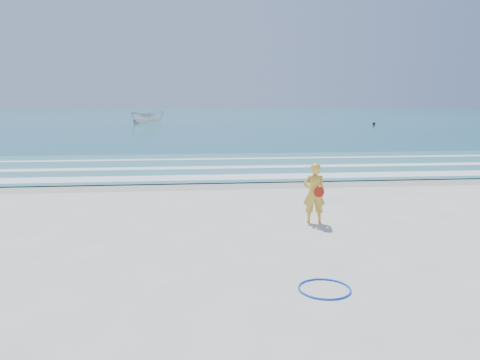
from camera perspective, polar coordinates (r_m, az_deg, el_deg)
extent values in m
plane|color=silver|center=(9.47, 0.61, -10.10)|extent=(400.00, 400.00, 0.00)
cube|color=#B2A893|center=(18.16, -2.60, -0.48)|extent=(400.00, 2.40, 0.00)
cube|color=#19727F|center=(113.90, -5.44, 8.03)|extent=(400.00, 190.00, 0.04)
cube|color=#59B7AD|center=(23.09, -3.33, 1.80)|extent=(400.00, 10.00, 0.01)
cube|color=white|center=(19.44, -2.83, 0.34)|extent=(400.00, 1.40, 0.01)
cube|color=white|center=(22.30, -3.23, 1.54)|extent=(400.00, 0.90, 0.01)
cube|color=white|center=(25.57, -3.58, 2.58)|extent=(400.00, 0.60, 0.01)
torus|color=blue|center=(8.35, 10.26, -12.91)|extent=(1.16, 1.16, 0.03)
imported|color=silver|center=(67.11, -11.19, 7.55)|extent=(4.86, 2.80, 1.77)
sphere|color=black|center=(63.56, 16.02, 6.62)|extent=(0.38, 0.38, 0.38)
imported|color=gold|center=(12.42, 9.02, -1.61)|extent=(0.62, 0.45, 1.60)
cylinder|color=red|center=(12.25, 9.61, -1.45)|extent=(0.27, 0.08, 0.27)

